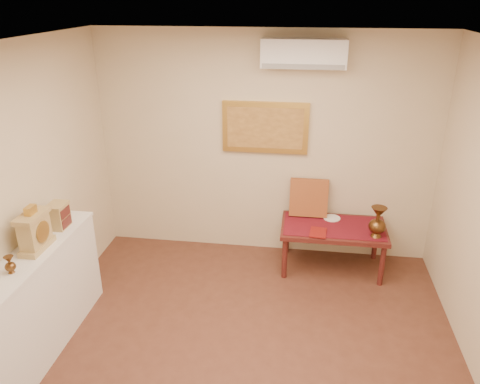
% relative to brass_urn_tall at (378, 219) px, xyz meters
% --- Properties ---
extents(floor, '(4.50, 4.50, 0.00)m').
position_rel_brass_urn_tall_xyz_m(floor, '(-1.30, -1.69, -0.77)').
color(floor, brown).
rests_on(floor, ground).
extents(ceiling, '(4.50, 4.50, 0.00)m').
position_rel_brass_urn_tall_xyz_m(ceiling, '(-1.30, -1.69, 1.93)').
color(ceiling, silver).
rests_on(ceiling, ground).
extents(wall_back, '(4.00, 0.02, 2.70)m').
position_rel_brass_urn_tall_xyz_m(wall_back, '(-1.30, 0.56, 0.58)').
color(wall_back, beige).
rests_on(wall_back, ground).
extents(brass_urn_small, '(0.09, 0.09, 0.19)m').
position_rel_brass_urn_tall_xyz_m(brass_urn_small, '(-3.11, -1.84, 0.30)').
color(brass_urn_small, brown).
rests_on(brass_urn_small, display_ledge).
extents(table_cloth, '(1.14, 0.59, 0.01)m').
position_rel_brass_urn_tall_xyz_m(table_cloth, '(-0.45, 0.19, -0.22)').
color(table_cloth, maroon).
rests_on(table_cloth, low_table).
extents(brass_urn_tall, '(0.19, 0.19, 0.43)m').
position_rel_brass_urn_tall_xyz_m(brass_urn_tall, '(0.00, 0.00, 0.00)').
color(brass_urn_tall, brown).
rests_on(brass_urn_tall, table_cloth).
extents(plate, '(0.20, 0.20, 0.01)m').
position_rel_brass_urn_tall_xyz_m(plate, '(-0.47, 0.37, -0.21)').
color(plate, white).
rests_on(plate, table_cloth).
extents(menu, '(0.20, 0.27, 0.01)m').
position_rel_brass_urn_tall_xyz_m(menu, '(-0.63, -0.02, -0.21)').
color(menu, maroon).
rests_on(menu, table_cloth).
extents(cushion, '(0.45, 0.19, 0.46)m').
position_rel_brass_urn_tall_xyz_m(cushion, '(-0.75, 0.44, 0.01)').
color(cushion, maroon).
rests_on(cushion, table_cloth).
extents(display_ledge, '(0.37, 2.02, 0.98)m').
position_rel_brass_urn_tall_xyz_m(display_ledge, '(-3.13, -1.69, -0.28)').
color(display_ledge, silver).
rests_on(display_ledge, floor).
extents(mantel_clock, '(0.17, 0.36, 0.41)m').
position_rel_brass_urn_tall_xyz_m(mantel_clock, '(-3.10, -1.45, 0.38)').
color(mantel_clock, tan).
rests_on(mantel_clock, display_ledge).
extents(wooden_chest, '(0.16, 0.21, 0.24)m').
position_rel_brass_urn_tall_xyz_m(wooden_chest, '(-3.11, -1.04, 0.33)').
color(wooden_chest, tan).
rests_on(wooden_chest, display_ledge).
extents(low_table, '(1.20, 0.70, 0.55)m').
position_rel_brass_urn_tall_xyz_m(low_table, '(-0.45, 0.19, -0.29)').
color(low_table, '#531C19').
rests_on(low_table, floor).
extents(painting, '(1.00, 0.06, 0.60)m').
position_rel_brass_urn_tall_xyz_m(painting, '(-1.30, 0.53, 0.83)').
color(painting, gold).
rests_on(painting, wall_back).
extents(ac_unit, '(0.90, 0.25, 0.30)m').
position_rel_brass_urn_tall_xyz_m(ac_unit, '(-0.90, 0.43, 1.68)').
color(ac_unit, white).
rests_on(ac_unit, wall_back).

